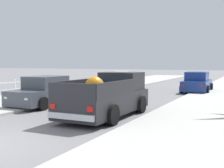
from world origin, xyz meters
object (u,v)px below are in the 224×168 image
Objects in this scene: car_right_near at (197,83)px; car_left_mid at (45,92)px; pickup_truck at (108,97)px; car_left_near at (120,81)px.

car_right_near is 1.01× the size of car_left_mid.
pickup_truck reaches higher than car_left_near.
car_right_near is (5.97, 0.88, 0.00)m from car_left_near.
car_left_mid is (-4.29, 1.25, -0.08)m from pickup_truck.
car_left_near is at bearing -171.64° from car_right_near.
car_left_mid is at bearing -89.89° from car_left_near.
car_right_near is at bearing 60.42° from car_left_mid.
car_left_near is at bearing 90.11° from car_left_mid.
car_left_mid is (0.02, -9.61, 0.00)m from car_left_near.
pickup_truck is at bearing -68.36° from car_left_near.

